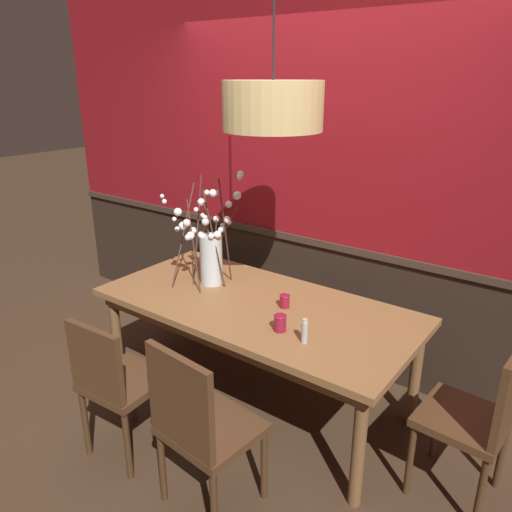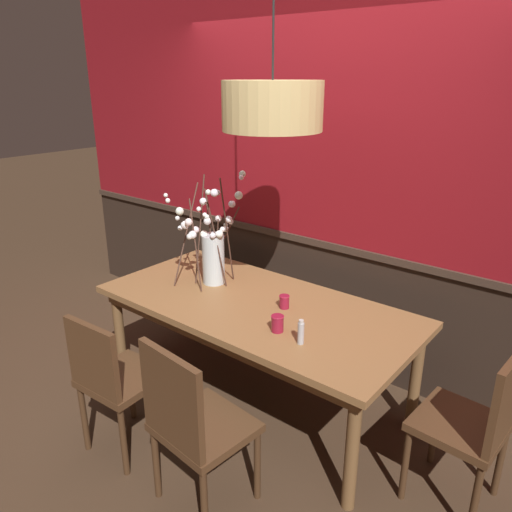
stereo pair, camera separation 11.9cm
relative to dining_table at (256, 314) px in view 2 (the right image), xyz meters
name	(u,v)px [view 2 (the right image)]	position (x,y,z in m)	size (l,w,h in m)	color
ground_plane	(256,399)	(0.00, 0.00, -0.66)	(24.00, 24.00, 0.00)	#422D1E
back_wall	(328,175)	(0.00, 0.81, 0.78)	(5.48, 0.14, 2.91)	#2D2119
dining_table	(256,314)	(0.00, 0.00, 0.00)	(2.06, 0.99, 0.74)	olive
chair_near_side_left	(114,377)	(-0.32, -0.89, -0.15)	(0.43, 0.44, 0.89)	#4C301C
chair_far_side_left	(300,278)	(-0.28, 0.92, -0.12)	(0.46, 0.40, 0.97)	#4C301C
chair_near_side_right	(192,421)	(0.32, -0.89, -0.13)	(0.48, 0.46, 0.95)	#4C301C
chair_head_east_end	(476,421)	(1.40, -0.01, -0.13)	(0.44, 0.44, 0.93)	#4C301C
vase_with_blossoms	(212,251)	(-0.44, 0.07, 0.31)	(0.62, 0.52, 0.80)	silver
candle_holder_nearer_center	(277,323)	(0.33, -0.22, 0.13)	(0.08, 0.08, 0.10)	maroon
candle_holder_nearer_edge	(284,302)	(0.18, 0.05, 0.12)	(0.07, 0.07, 0.09)	maroon
condiment_bottle	(301,332)	(0.51, -0.25, 0.15)	(0.04, 0.04, 0.14)	#ADADB2
pendant_lamp	(272,106)	(0.11, 0.01, 1.29)	(0.56, 0.56, 1.09)	tan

